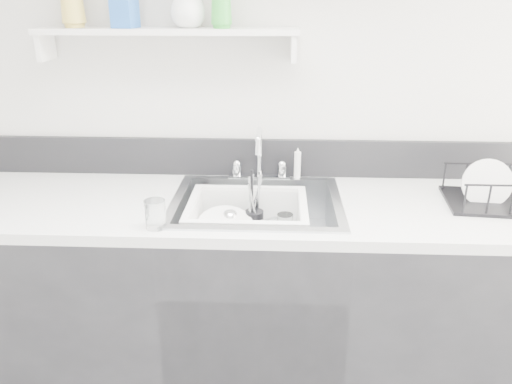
{
  "coord_description": "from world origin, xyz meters",
  "views": [
    {
      "loc": [
        0.08,
        -0.54,
        1.65
      ],
      "look_at": [
        0.0,
        1.14,
        0.98
      ],
      "focal_mm": 35.0,
      "sensor_mm": 36.0,
      "label": 1
    }
  ],
  "objects_px": {
    "sink": "(257,223)",
    "wash_tub": "(247,223)",
    "counter_run": "(257,305)",
    "dish_rack": "(499,188)"
  },
  "relations": [
    {
      "from": "sink",
      "to": "dish_rack",
      "type": "bearing_deg",
      "value": 1.37
    },
    {
      "from": "dish_rack",
      "to": "wash_tub",
      "type": "bearing_deg",
      "value": -171.98
    },
    {
      "from": "counter_run",
      "to": "wash_tub",
      "type": "bearing_deg",
      "value": -150.34
    },
    {
      "from": "counter_run",
      "to": "sink",
      "type": "bearing_deg",
      "value": 0.0
    },
    {
      "from": "counter_run",
      "to": "dish_rack",
      "type": "xyz_separation_m",
      "value": [
        0.9,
        0.02,
        0.52
      ]
    },
    {
      "from": "wash_tub",
      "to": "dish_rack",
      "type": "relative_size",
      "value": 1.23
    },
    {
      "from": "sink",
      "to": "dish_rack",
      "type": "relative_size",
      "value": 1.76
    },
    {
      "from": "sink",
      "to": "wash_tub",
      "type": "height_order",
      "value": "sink"
    },
    {
      "from": "sink",
      "to": "wash_tub",
      "type": "relative_size",
      "value": 1.43
    },
    {
      "from": "sink",
      "to": "wash_tub",
      "type": "bearing_deg",
      "value": -150.34
    }
  ]
}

